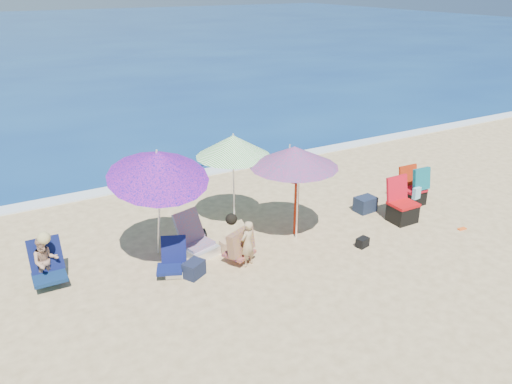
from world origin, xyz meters
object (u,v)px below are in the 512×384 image
umbrella_blue (159,165)px  chair_navy (176,264)px  furled_umbrella (296,203)px  umbrella_striped (233,146)px  camp_chair_right (414,191)px  chair_rainbow (197,243)px  person_center (243,242)px  umbrella_turquoise (294,157)px  camp_chair_left (402,209)px  person_left (46,261)px

umbrella_blue → chair_navy: umbrella_blue is taller
umbrella_blue → furled_umbrella: umbrella_blue is taller
umbrella_striped → furled_umbrella: (0.93, -0.93, -1.11)m
furled_umbrella → camp_chair_right: furled_umbrella is taller
chair_rainbow → person_center: size_ratio=0.97×
person_center → furled_umbrella: bearing=19.7°
furled_umbrella → chair_navy: furled_umbrella is taller
umbrella_turquoise → chair_navy: (-2.56, -0.12, -1.58)m
umbrella_blue → chair_navy: size_ratio=3.16×
chair_navy → camp_chair_right: (5.95, 0.13, 0.17)m
umbrella_striped → camp_chair_right: 4.53m
furled_umbrella → umbrella_turquoise: bearing=-139.9°
umbrella_striped → person_center: (-0.57, -1.47, -1.35)m
umbrella_blue → camp_chair_left: 5.46m
chair_navy → chair_rainbow: (0.62, 0.48, 0.04)m
umbrella_blue → person_center: (1.29, -0.60, -1.54)m
chair_rainbow → camp_chair_right: camp_chair_right is taller
umbrella_blue → chair_navy: 1.84m
person_left → camp_chair_right: bearing=-4.4°
umbrella_striped → furled_umbrella: umbrella_striped is taller
umbrella_striped → person_center: bearing=-111.3°
umbrella_turquoise → camp_chair_right: 3.66m
umbrella_turquoise → furled_umbrella: size_ratio=1.83×
umbrella_turquoise → person_center: umbrella_turquoise is taller
umbrella_turquoise → umbrella_striped: bearing=125.9°
umbrella_blue → chair_rainbow: (0.69, 0.16, -1.77)m
furled_umbrella → camp_chair_right: (3.22, -0.13, -0.34)m
chair_rainbow → umbrella_blue: bearing=-166.9°
furled_umbrella → person_left: bearing=174.1°
camp_chair_right → person_left: (-8.00, 0.62, 0.12)m
chair_navy → person_center: 1.28m
umbrella_blue → person_left: umbrella_blue is taller
umbrella_turquoise → camp_chair_right: (3.38, 0.01, -1.41)m
chair_navy → person_left: bearing=160.0°
camp_chair_left → furled_umbrella: bearing=164.2°
umbrella_turquoise → person_left: 4.84m
chair_rainbow → umbrella_turquoise: bearing=-10.5°
camp_chair_left → chair_navy: bearing=175.4°
umbrella_blue → chair_rainbow: 1.91m
camp_chair_right → person_center: (-4.73, -0.42, 0.10)m
umbrella_turquoise → camp_chair_right: size_ratio=2.40×
umbrella_striped → camp_chair_right: umbrella_striped is taller
chair_rainbow → person_center: person_center is taller
chair_navy → chair_rainbow: bearing=37.8°
umbrella_blue → camp_chair_right: 6.24m
chair_rainbow → chair_navy: bearing=-142.2°
umbrella_turquoise → person_center: 1.92m
umbrella_turquoise → camp_chair_left: (2.50, -0.52, -1.46)m
umbrella_turquoise → chair_navy: bearing=-177.4°
furled_umbrella → camp_chair_left: size_ratio=1.26×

